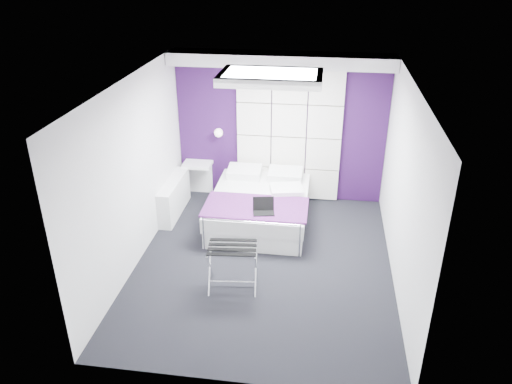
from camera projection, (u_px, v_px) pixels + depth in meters
The scene contains 15 objects.
floor at pixel (264, 263), 7.16m from camera, with size 4.40×4.40×0.00m, color black.
ceiling at pixel (265, 84), 6.01m from camera, with size 4.40×4.40×0.00m, color white.
wall_back at pixel (280, 128), 8.54m from camera, with size 3.60×3.60×0.00m, color white.
wall_left at pixel (134, 174), 6.81m from camera, with size 4.40×4.40×0.00m, color white.
wall_right at pixel (404, 190), 6.36m from camera, with size 4.40×4.40×0.00m, color white.
accent_wall at pixel (280, 128), 8.53m from camera, with size 3.58×0.02×2.58m, color #2D0E3E.
soffit at pixel (281, 60), 7.79m from camera, with size 3.58×0.50×0.20m, color white.
headboard at pixel (289, 137), 8.53m from camera, with size 1.80×0.08×2.30m, color silver, non-canonical shape.
skylight at pixel (271, 77), 6.57m from camera, with size 1.36×0.86×0.12m, color white, non-canonical shape.
wall_lamp at pixel (219, 132), 8.58m from camera, with size 0.15×0.15×0.15m, color white.
radiator at pixel (174, 197), 8.40m from camera, with size 0.22×1.20×0.60m, color white.
bed at pixel (260, 207), 8.12m from camera, with size 1.58×1.90×0.67m.
nightstand at pixel (198, 164), 8.87m from camera, with size 0.50×0.39×0.06m, color white.
luggage_rack at pixel (233, 267), 6.55m from camera, with size 0.63×0.46×0.62m.
laptop at pixel (264, 209), 7.41m from camera, with size 0.31×0.22×0.23m.
Camera 1 is at (0.73, -5.93, 4.09)m, focal length 35.00 mm.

